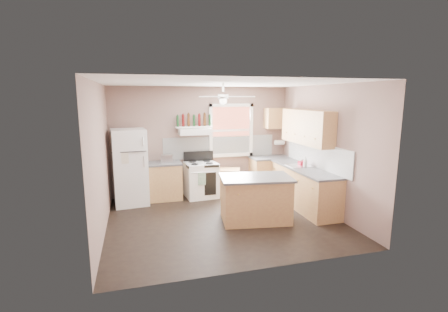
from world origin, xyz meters
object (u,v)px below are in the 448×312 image
object	(u,v)px
refrigerator	(130,167)
toaster	(167,158)
stove	(201,180)
cart	(226,182)
island	(255,200)

from	to	relation	value
refrigerator	toaster	bearing A→B (deg)	7.96
stove	cart	size ratio (longest dim) A/B	1.29
stove	refrigerator	bearing A→B (deg)	178.50
refrigerator	stove	xyz separation A→B (m)	(1.67, 0.10, -0.44)
toaster	cart	distance (m)	1.61
stove	island	bearing A→B (deg)	-72.78
toaster	stove	bearing A→B (deg)	-1.57
refrigerator	cart	bearing A→B (deg)	-2.52
stove	island	xyz separation A→B (m)	(0.73, -1.82, 0.00)
toaster	stove	size ratio (longest dim) A/B	0.33
refrigerator	island	distance (m)	2.99
stove	island	distance (m)	1.96
island	cart	bearing A→B (deg)	100.87
refrigerator	stove	size ratio (longest dim) A/B	2.02
cart	island	bearing A→B (deg)	-66.72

